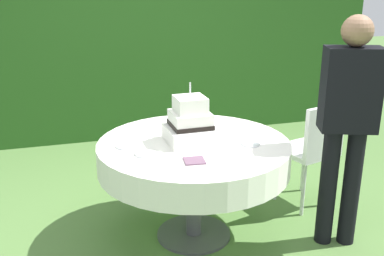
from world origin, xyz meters
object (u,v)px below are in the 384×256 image
object	(u,v)px
garden_chair	(314,145)
napkin_stack	(194,161)
cake_table	(194,156)
serving_plate_left	(127,146)
serving_plate_near	(145,154)
serving_plate_far	(250,144)
wedding_cake	(191,124)
standing_person	(347,119)

from	to	relation	value
garden_chair	napkin_stack	bearing A→B (deg)	-156.59
cake_table	serving_plate_left	xyz separation A→B (m)	(-0.46, 0.03, 0.11)
garden_chair	serving_plate_near	bearing A→B (deg)	-168.00
cake_table	garden_chair	distance (m)	1.07
serving_plate_near	serving_plate_far	world-z (taller)	same
wedding_cake	serving_plate_near	xyz separation A→B (m)	(-0.35, -0.16, -0.12)
serving_plate_near	garden_chair	size ratio (longest dim) A/B	0.14
napkin_stack	wedding_cake	bearing A→B (deg)	77.53
serving_plate_near	napkin_stack	bearing A→B (deg)	-35.45
serving_plate_far	standing_person	size ratio (longest dim) A/B	0.08
cake_table	napkin_stack	distance (m)	0.36
serving_plate_left	napkin_stack	xyz separation A→B (m)	(0.36, -0.37, -0.00)
cake_table	serving_plate_far	bearing A→B (deg)	-24.22
serving_plate_near	napkin_stack	world-z (taller)	serving_plate_near
serving_plate_near	serving_plate_far	xyz separation A→B (m)	(0.72, -0.02, 0.00)
serving_plate_far	standing_person	xyz separation A→B (m)	(0.60, -0.20, 0.19)
serving_plate_left	cake_table	bearing A→B (deg)	-4.34
serving_plate_far	napkin_stack	bearing A→B (deg)	-158.84
cake_table	wedding_cake	size ratio (longest dim) A/B	3.21
wedding_cake	cake_table	bearing A→B (deg)	-50.08
wedding_cake	serving_plate_near	distance (m)	0.40
garden_chair	standing_person	bearing A→B (deg)	-100.58
serving_plate_far	garden_chair	xyz separation A→B (m)	(0.70, 0.32, -0.20)
garden_chair	serving_plate_left	bearing A→B (deg)	-175.17
cake_table	wedding_cake	distance (m)	0.23
wedding_cake	napkin_stack	xyz separation A→B (m)	(-0.08, -0.35, -0.12)
cake_table	napkin_stack	bearing A→B (deg)	-105.96
cake_table	napkin_stack	world-z (taller)	napkin_stack
wedding_cake	serving_plate_near	world-z (taller)	wedding_cake
serving_plate_far	serving_plate_left	distance (m)	0.84
cake_table	garden_chair	bearing A→B (deg)	8.78
serving_plate_near	serving_plate_left	distance (m)	0.20
serving_plate_left	standing_person	xyz separation A→B (m)	(1.41, -0.40, 0.19)
serving_plate_far	serving_plate_left	xyz separation A→B (m)	(-0.81, 0.19, 0.00)
cake_table	serving_plate_near	bearing A→B (deg)	-159.29
standing_person	serving_plate_left	bearing A→B (deg)	164.36
napkin_stack	standing_person	xyz separation A→B (m)	(1.05, -0.03, 0.19)
serving_plate_left	serving_plate_near	bearing A→B (deg)	-62.54
serving_plate_left	napkin_stack	bearing A→B (deg)	-45.39
serving_plate_near	standing_person	world-z (taller)	standing_person
wedding_cake	napkin_stack	size ratio (longest dim) A/B	3.27
serving_plate_left	garden_chair	size ratio (longest dim) A/B	0.16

